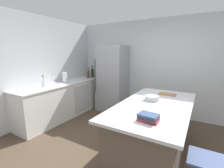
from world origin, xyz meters
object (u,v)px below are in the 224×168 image
(kitchen_island, at_px, (154,129))
(refrigerator, at_px, (112,79))
(paper_towel_roll, at_px, (65,78))
(mixing_bowl, at_px, (152,98))
(flower_vase, at_px, (43,83))
(vinegar_bottle, at_px, (94,74))
(wine_bottle, at_px, (92,73))
(cookbook_stack, at_px, (148,117))
(syrup_bottle, at_px, (88,75))
(sink_faucet, at_px, (53,78))
(cutting_board, at_px, (167,94))
(olive_oil_bottle, at_px, (88,74))

(kitchen_island, height_order, refrigerator, refrigerator)
(paper_towel_roll, relative_size, mixing_bowl, 1.26)
(flower_vase, height_order, mixing_bowl, flower_vase)
(vinegar_bottle, bearing_deg, flower_vase, -93.08)
(wine_bottle, distance_m, cookbook_stack, 3.42)
(cookbook_stack, distance_m, mixing_bowl, 0.87)
(refrigerator, relative_size, wine_bottle, 4.98)
(syrup_bottle, bearing_deg, sink_faucet, -95.49)
(sink_faucet, bearing_deg, paper_towel_roll, 84.25)
(flower_vase, bearing_deg, cutting_board, 17.59)
(refrigerator, height_order, mixing_bowl, refrigerator)
(vinegar_bottle, bearing_deg, sink_faucet, -94.91)
(refrigerator, xyz_separation_m, paper_towel_roll, (-0.89, -1.02, 0.10))
(kitchen_island, xyz_separation_m, cutting_board, (0.05, 0.68, 0.46))
(refrigerator, distance_m, flower_vase, 1.90)
(sink_faucet, relative_size, flower_vase, 1.03)
(paper_towel_roll, xyz_separation_m, mixing_bowl, (2.47, -0.34, -0.11))
(flower_vase, relative_size, paper_towel_roll, 0.93)
(paper_towel_roll, height_order, wine_bottle, wine_bottle)
(syrup_bottle, bearing_deg, vinegar_bottle, 87.54)
(wine_bottle, bearing_deg, olive_oil_bottle, -133.69)
(olive_oil_bottle, xyz_separation_m, cutting_board, (2.61, -0.80, -0.14))
(sink_faucet, bearing_deg, refrigerator, 56.04)
(vinegar_bottle, distance_m, mixing_bowl, 2.82)
(vinegar_bottle, relative_size, cookbook_stack, 1.06)
(vinegar_bottle, relative_size, cutting_board, 0.83)
(sink_faucet, height_order, cutting_board, sink_faucet)
(refrigerator, relative_size, paper_towel_roll, 6.12)
(refrigerator, height_order, flower_vase, refrigerator)
(kitchen_island, xyz_separation_m, paper_towel_roll, (-2.58, 0.50, 0.60))
(flower_vase, height_order, cookbook_stack, flower_vase)
(mixing_bowl, bearing_deg, cutting_board, 73.21)
(vinegar_bottle, bearing_deg, mixing_bowl, -32.38)
(wine_bottle, bearing_deg, flower_vase, -93.69)
(refrigerator, xyz_separation_m, vinegar_bottle, (-0.79, 0.15, 0.07))
(vinegar_bottle, distance_m, olive_oil_bottle, 0.21)
(cookbook_stack, bearing_deg, flower_vase, 168.82)
(mixing_bowl, distance_m, cutting_board, 0.54)
(flower_vase, distance_m, cutting_board, 2.76)
(cookbook_stack, distance_m, cutting_board, 1.37)
(paper_towel_roll, height_order, syrup_bottle, paper_towel_roll)
(kitchen_island, relative_size, paper_towel_roll, 6.69)
(syrup_bottle, height_order, cutting_board, syrup_bottle)
(sink_faucet, relative_size, cutting_board, 0.94)
(paper_towel_roll, bearing_deg, mixing_bowl, -7.77)
(paper_towel_roll, height_order, cookbook_stack, paper_towel_roll)
(cutting_board, bearing_deg, kitchen_island, -94.12)
(cookbook_stack, bearing_deg, sink_faucet, 162.73)
(syrup_bottle, xyz_separation_m, cookbook_stack, (2.60, -2.07, -0.09))
(kitchen_island, distance_m, flower_vase, 2.65)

